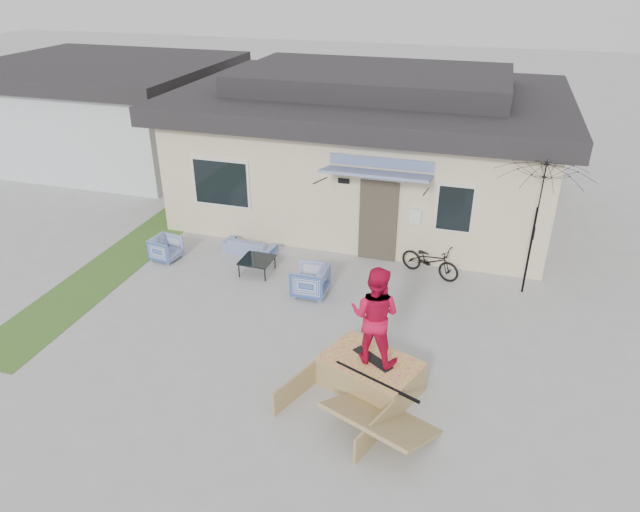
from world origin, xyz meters
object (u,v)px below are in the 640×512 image
(coffee_table, at_px, (257,266))
(skateboard, at_px, (373,358))
(skater, at_px, (375,314))
(armchair_right, at_px, (310,279))
(bicycle, at_px, (430,257))
(skate_ramp, at_px, (370,373))
(patio_umbrella, at_px, (535,222))
(loveseat, at_px, (250,243))
(armchair_left, at_px, (166,247))

(coffee_table, bearing_deg, skateboard, -42.56)
(skater, bearing_deg, armchair_right, -45.88)
(bicycle, distance_m, skateboard, 4.37)
(skater, bearing_deg, skate_ramp, 75.52)
(armchair_right, relative_size, skater, 0.43)
(coffee_table, relative_size, skate_ramp, 0.34)
(patio_umbrella, height_order, skateboard, patio_umbrella)
(loveseat, xyz_separation_m, skateboard, (4.12, -4.19, 0.30))
(loveseat, relative_size, skater, 0.77)
(bicycle, bearing_deg, armchair_right, 144.67)
(coffee_table, height_order, patio_umbrella, patio_umbrella)
(skater, bearing_deg, armchair_left, -21.19)
(coffee_table, bearing_deg, patio_umbrella, 8.44)
(bicycle, bearing_deg, patio_umbrella, -73.80)
(armchair_left, xyz_separation_m, skater, (6.02, -3.24, 1.18))
(bicycle, xyz_separation_m, skater, (-0.48, -4.34, 1.03))
(bicycle, bearing_deg, loveseat, 112.66)
(skate_ramp, bearing_deg, armchair_left, 172.83)
(armchair_left, xyz_separation_m, armchair_right, (4.01, -0.58, 0.06))
(armchair_right, bearing_deg, patio_umbrella, 107.09)
(loveseat, bearing_deg, coffee_table, 127.92)
(loveseat, relative_size, bicycle, 0.93)
(armchair_left, distance_m, skater, 6.94)
(loveseat, relative_size, coffee_table, 1.89)
(bicycle, height_order, skate_ramp, bicycle)
(armchair_left, distance_m, patio_umbrella, 8.81)
(coffee_table, height_order, skateboard, skateboard)
(skateboard, bearing_deg, armchair_right, 160.93)
(loveseat, relative_size, armchair_left, 2.11)
(armchair_left, xyz_separation_m, bicycle, (6.49, 1.09, 0.15))
(bicycle, bearing_deg, skater, -165.55)
(skateboard, bearing_deg, coffee_table, 171.40)
(armchair_left, height_order, armchair_right, armchair_right)
(skate_ramp, xyz_separation_m, skater, (0.02, 0.05, 1.23))
(skate_ramp, bearing_deg, armchair_right, 147.80)
(armchair_left, bearing_deg, armchair_right, -90.14)
(armchair_right, distance_m, patio_umbrella, 5.06)
(coffee_table, distance_m, patio_umbrella, 6.44)
(coffee_table, xyz_separation_m, skateboard, (3.54, -3.25, 0.39))
(armchair_right, xyz_separation_m, skateboard, (2.01, -2.67, 0.19))
(armchair_left, bearing_deg, skate_ramp, -110.73)
(skate_ramp, bearing_deg, loveseat, 155.69)
(armchair_left, height_order, skateboard, armchair_left)
(armchair_left, relative_size, patio_umbrella, 0.26)
(coffee_table, relative_size, skateboard, 0.89)
(armchair_right, height_order, skate_ramp, armchair_right)
(armchair_left, bearing_deg, loveseat, -55.52)
(patio_umbrella, relative_size, skater, 1.43)
(coffee_table, height_order, bicycle, bicycle)
(patio_umbrella, xyz_separation_m, skater, (-2.64, -4.17, -0.24))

